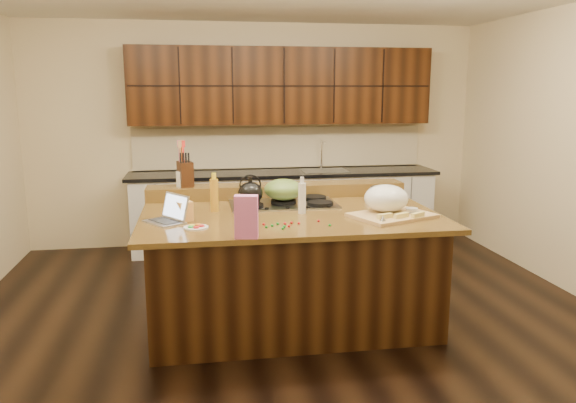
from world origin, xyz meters
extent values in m
cube|color=black|center=(0.00, 0.00, -0.01)|extent=(5.50, 5.00, 0.01)
cube|color=beige|center=(0.00, 2.50, 1.35)|extent=(5.50, 0.01, 2.70)
cube|color=beige|center=(0.00, -2.50, 1.35)|extent=(5.50, 0.01, 2.70)
cube|color=black|center=(0.00, 0.00, 0.44)|extent=(2.22, 1.42, 0.88)
cube|color=black|center=(0.00, 0.00, 0.90)|extent=(2.40, 1.60, 0.04)
cube|color=black|center=(0.00, 0.70, 0.98)|extent=(2.40, 0.30, 0.12)
cube|color=gray|center=(0.00, 0.30, 0.93)|extent=(0.92, 0.52, 0.02)
cylinder|color=black|center=(-0.30, 0.43, 0.95)|extent=(0.22, 0.22, 0.03)
cylinder|color=black|center=(0.30, 0.43, 0.95)|extent=(0.22, 0.22, 0.03)
cylinder|color=black|center=(-0.30, 0.17, 0.95)|extent=(0.22, 0.22, 0.03)
cylinder|color=black|center=(0.30, 0.17, 0.95)|extent=(0.22, 0.22, 0.03)
cylinder|color=black|center=(0.00, 0.30, 0.95)|extent=(0.22, 0.22, 0.03)
cube|color=silver|center=(0.30, 2.17, 0.45)|extent=(3.60, 0.62, 0.90)
cube|color=black|center=(0.30, 2.17, 0.92)|extent=(3.70, 0.66, 0.04)
cube|color=gray|center=(0.80, 2.17, 0.94)|extent=(0.55, 0.42, 0.01)
cylinder|color=gray|center=(0.80, 2.35, 1.12)|extent=(0.02, 0.02, 0.36)
cube|color=black|center=(0.30, 2.32, 1.95)|extent=(3.60, 0.34, 0.90)
cube|color=beige|center=(0.30, 2.48, 1.20)|extent=(3.60, 0.03, 0.50)
ellipsoid|color=black|center=(-0.30, 0.17, 1.06)|extent=(0.22, 0.22, 0.19)
ellipsoid|color=#51702C|center=(0.00, 0.30, 1.06)|extent=(0.36, 0.36, 0.18)
cube|color=#B7B7BC|center=(-0.99, -0.22, 0.93)|extent=(0.34, 0.37, 0.01)
cube|color=black|center=(-0.99, -0.22, 0.94)|extent=(0.25, 0.28, 0.00)
cube|color=#B7B7BC|center=(-0.91, -0.16, 1.03)|extent=(0.22, 0.28, 0.19)
cube|color=silver|center=(-0.91, -0.16, 1.03)|extent=(0.20, 0.25, 0.17)
cylinder|color=gold|center=(-0.60, 0.14, 1.06)|extent=(0.08, 0.08, 0.27)
cylinder|color=silver|center=(0.10, -0.06, 1.04)|extent=(0.07, 0.07, 0.25)
cube|color=tan|center=(0.77, -0.31, 0.93)|extent=(0.73, 0.64, 0.03)
ellipsoid|color=white|center=(0.75, -0.22, 1.06)|extent=(0.35, 0.35, 0.22)
cube|color=#EDD872|center=(0.66, -0.45, 0.97)|extent=(0.13, 0.04, 0.04)
cube|color=#EDD872|center=(0.80, -0.45, 0.97)|extent=(0.13, 0.04, 0.04)
cube|color=#EDD872|center=(0.93, -0.45, 0.97)|extent=(0.13, 0.04, 0.04)
cylinder|color=gray|center=(0.91, -0.33, 0.95)|extent=(0.23, 0.10, 0.01)
cylinder|color=white|center=(0.98, -0.21, 0.94)|extent=(0.11, 0.11, 0.04)
cylinder|color=white|center=(0.81, 0.17, 0.94)|extent=(0.13, 0.13, 0.04)
cylinder|color=white|center=(0.79, 0.29, 0.94)|extent=(0.13, 0.13, 0.04)
cylinder|color=#996B3F|center=(0.94, 0.43, 0.97)|extent=(0.28, 0.28, 0.09)
cone|color=silver|center=(0.62, -0.53, 0.96)|extent=(0.10, 0.10, 0.07)
cube|color=pink|center=(-0.42, -0.75, 1.07)|extent=(0.17, 0.11, 0.29)
cylinder|color=white|center=(-0.76, -0.42, 0.93)|extent=(0.21, 0.21, 0.01)
cube|color=#EBA953|center=(-0.84, -0.18, 1.00)|extent=(0.13, 0.11, 0.15)
cylinder|color=white|center=(-0.87, 0.70, 1.11)|extent=(0.13, 0.13, 0.14)
cube|color=black|center=(-0.84, 0.70, 1.15)|extent=(0.16, 0.21, 0.23)
ellipsoid|color=red|center=(-0.05, -0.41, 0.93)|extent=(0.02, 0.02, 0.02)
ellipsoid|color=#198C26|center=(-0.16, -0.42, 0.93)|extent=(0.02, 0.02, 0.02)
ellipsoid|color=red|center=(-0.26, -0.42, 0.93)|extent=(0.02, 0.02, 0.02)
ellipsoid|color=#198C26|center=(-0.12, -0.52, 0.93)|extent=(0.02, 0.02, 0.02)
ellipsoid|color=red|center=(-0.10, -0.42, 0.93)|extent=(0.02, 0.02, 0.02)
ellipsoid|color=#198C26|center=(-0.14, -0.57, 0.93)|extent=(0.02, 0.02, 0.02)
ellipsoid|color=red|center=(-0.08, -0.51, 0.93)|extent=(0.02, 0.02, 0.02)
ellipsoid|color=#198C26|center=(-0.25, -0.51, 0.93)|extent=(0.02, 0.02, 0.02)
ellipsoid|color=red|center=(0.16, -0.38, 0.93)|extent=(0.02, 0.02, 0.02)
ellipsoid|color=#198C26|center=(0.22, -0.53, 0.93)|extent=(0.02, 0.02, 0.02)
ellipsoid|color=red|center=(0.00, -0.43, 0.93)|extent=(0.02, 0.02, 0.02)
ellipsoid|color=#198C26|center=(-0.20, -0.47, 0.93)|extent=(0.02, 0.02, 0.02)
camera|label=1|loc=(-0.74, -4.44, 1.91)|focal=35.00mm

